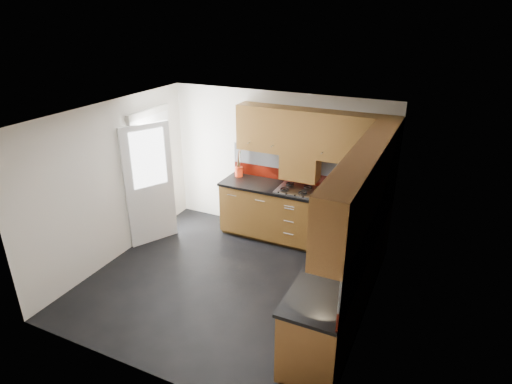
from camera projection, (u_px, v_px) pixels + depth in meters
The scene contains 14 objects.
room at pixel (225, 185), 5.47m from camera, with size 4.00×3.80×2.64m.
base_cabinets at pixel (317, 249), 6.08m from camera, with size 2.70×3.20×0.95m.
countertop at pixel (318, 219), 5.88m from camera, with size 2.72×3.22×0.04m.
backsplash at pixel (340, 196), 5.86m from camera, with size 2.70×3.20×0.54m.
upper_cabinets at pixel (337, 155), 5.51m from camera, with size 2.50×3.20×0.72m.
extractor_hood at pixel (300, 167), 6.75m from camera, with size 0.60×0.33×0.40m, color brown.
glass_cabinet at pixel (379, 152), 5.55m from camera, with size 0.32×0.80×0.66m.
back_door at pixel (152, 178), 6.97m from camera, with size 0.42×1.19×2.04m.
gas_hob at pixel (296, 189), 6.74m from camera, with size 0.59×0.52×0.05m.
utensil_pot at pixel (239, 170), 7.27m from camera, with size 0.13×0.13×0.48m.
toaster at pixel (359, 193), 6.42m from camera, with size 0.28×0.20×0.19m.
food_processor at pixel (362, 210), 5.75m from camera, with size 0.19×0.19×0.31m.
paper_towel at pixel (364, 230), 5.28m from camera, with size 0.11×0.11×0.24m, color white.
orange_cloth at pixel (361, 213), 5.98m from camera, with size 0.14×0.12×0.01m, color #DB4518.
Camera 1 is at (2.51, -4.41, 3.59)m, focal length 30.00 mm.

